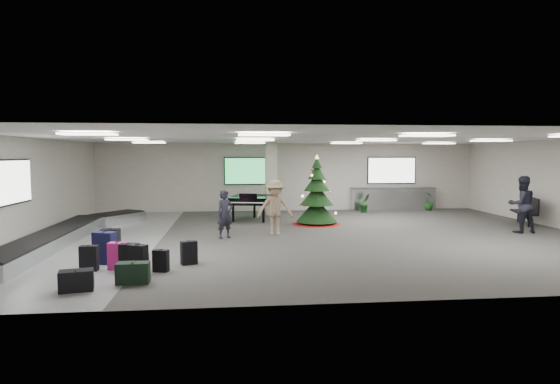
{
  "coord_description": "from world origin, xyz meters",
  "views": [
    {
      "loc": [
        -2.79,
        -15.07,
        2.68
      ],
      "look_at": [
        -1.09,
        1.0,
        1.38
      ],
      "focal_mm": 30.0,
      "sensor_mm": 36.0,
      "label": 1
    }
  ],
  "objects": [
    {
      "name": "ground",
      "position": [
        0.0,
        0.0,
        0.0
      ],
      "size": [
        18.0,
        18.0,
        0.0
      ],
      "primitive_type": "plane",
      "color": "#3E3C38",
      "rests_on": "ground"
    },
    {
      "name": "room_envelope",
      "position": [
        -0.38,
        0.67,
        2.33
      ],
      "size": [
        18.02,
        14.02,
        3.21
      ],
      "color": "#AFA8A0",
      "rests_on": "ground"
    },
    {
      "name": "baggage_carousel",
      "position": [
        -7.84,
        -0.08,
        0.21
      ],
      "size": [
        2.28,
        9.71,
        0.43
      ],
      "color": "silver",
      "rests_on": "ground"
    },
    {
      "name": "service_counter",
      "position": [
        5.0,
        6.65,
        0.55
      ],
      "size": [
        4.05,
        0.65,
        1.08
      ],
      "color": "silver",
      "rests_on": "ground"
    },
    {
      "name": "suitcase_0",
      "position": [
        -5.11,
        -4.25,
        0.33
      ],
      "size": [
        0.44,
        0.27,
        0.67
      ],
      "rotation": [
        0.0,
        0.0,
        -0.1
      ],
      "color": "black",
      "rests_on": "ground"
    },
    {
      "name": "suitcase_1",
      "position": [
        -4.88,
        -4.47,
        0.33
      ],
      "size": [
        0.48,
        0.39,
        0.68
      ],
      "rotation": [
        0.0,
        0.0,
        -0.45
      ],
      "color": "black",
      "rests_on": "ground"
    },
    {
      "name": "pink_suitcase",
      "position": [
        -5.43,
        -3.99,
        0.32
      ],
      "size": [
        0.44,
        0.29,
        0.65
      ],
      "rotation": [
        0.0,
        0.0,
        -0.17
      ],
      "color": "#D31B7B",
      "rests_on": "ground"
    },
    {
      "name": "suitcase_3",
      "position": [
        -3.82,
        -3.65,
        0.29
      ],
      "size": [
        0.43,
        0.34,
        0.59
      ],
      "rotation": [
        0.0,
        0.0,
        0.38
      ],
      "color": "black",
      "rests_on": "ground"
    },
    {
      "name": "navy_suitcase",
      "position": [
        -5.87,
        -3.4,
        0.4
      ],
      "size": [
        0.58,
        0.44,
        0.81
      ],
      "rotation": [
        0.0,
        0.0,
        -0.32
      ],
      "color": "black",
      "rests_on": "ground"
    },
    {
      "name": "suitcase_5",
      "position": [
        -6.05,
        -4.08,
        0.3
      ],
      "size": [
        0.4,
        0.23,
        0.61
      ],
      "rotation": [
        0.0,
        0.0,
        -0.03
      ],
      "color": "black",
      "rests_on": "ground"
    },
    {
      "name": "green_duffel",
      "position": [
        -4.83,
        -5.26,
        0.22
      ],
      "size": [
        0.67,
        0.34,
        0.46
      ],
      "rotation": [
        0.0,
        0.0,
        0.01
      ],
      "color": "black",
      "rests_on": "ground"
    },
    {
      "name": "suitcase_7",
      "position": [
        -4.39,
        -4.31,
        0.25
      ],
      "size": [
        0.38,
        0.27,
        0.52
      ],
      "rotation": [
        0.0,
        0.0,
        -0.27
      ],
      "color": "black",
      "rests_on": "ground"
    },
    {
      "name": "suitcase_8",
      "position": [
        -6.0,
        -2.32,
        0.35
      ],
      "size": [
        0.5,
        0.31,
        0.72
      ],
      "rotation": [
        0.0,
        0.0,
        -0.09
      ],
      "color": "black",
      "rests_on": "ground"
    },
    {
      "name": "black_duffel",
      "position": [
        -5.82,
        -5.7,
        0.21
      ],
      "size": [
        0.7,
        0.48,
        0.44
      ],
      "rotation": [
        0.0,
        0.0,
        0.23
      ],
      "color": "black",
      "rests_on": "ground"
    },
    {
      "name": "christmas_tree",
      "position": [
        0.49,
        2.53,
        0.92
      ],
      "size": [
        1.88,
        1.88,
        2.69
      ],
      "color": "maroon",
      "rests_on": "ground"
    },
    {
      "name": "grand_piano",
      "position": [
        -1.97,
        3.88,
        0.82
      ],
      "size": [
        1.93,
        2.29,
        1.15
      ],
      "rotation": [
        0.0,
        0.0,
        -0.22
      ],
      "color": "black",
      "rests_on": "ground"
    },
    {
      "name": "bench",
      "position": [
        8.44,
        1.55,
        0.61
      ],
      "size": [
        1.08,
        1.79,
        1.07
      ],
      "rotation": [
        0.0,
        0.0,
        -0.31
      ],
      "color": "black",
      "rests_on": "ground"
    },
    {
      "name": "traveler_a",
      "position": [
        -2.98,
        -0.16,
        0.77
      ],
      "size": [
        0.67,
        0.6,
        1.55
      ],
      "primitive_type": "imported",
      "rotation": [
        0.0,
        0.0,
        0.52
      ],
      "color": "black",
      "rests_on": "ground"
    },
    {
      "name": "traveler_b",
      "position": [
        -1.33,
        0.34,
        0.92
      ],
      "size": [
        1.23,
        0.77,
        1.83
      ],
      "primitive_type": "imported",
      "rotation": [
        0.0,
        0.0,
        -0.07
      ],
      "color": "#8E7557",
      "rests_on": "ground"
    },
    {
      "name": "traveler_bench",
      "position": [
        7.1,
        -0.16,
        0.97
      ],
      "size": [
        0.95,
        0.74,
        1.95
      ],
      "primitive_type": "imported",
      "rotation": [
        0.0,
        0.0,
        3.13
      ],
      "color": "black",
      "rests_on": "ground"
    },
    {
      "name": "potted_plant_left",
      "position": [
        3.35,
        5.79,
        0.44
      ],
      "size": [
        0.58,
        0.52,
        0.88
      ],
      "primitive_type": "imported",
      "rotation": [
        0.0,
        0.0,
        0.32
      ],
      "color": "#133B17",
      "rests_on": "ground"
    },
    {
      "name": "potted_plant_right",
      "position": [
        6.66,
        6.39,
        0.44
      ],
      "size": [
        0.62,
        0.62,
        0.88
      ],
      "primitive_type": "imported",
      "rotation": [
        0.0,
        0.0,
        1.9
      ],
      "color": "#133B17",
      "rests_on": "ground"
    }
  ]
}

